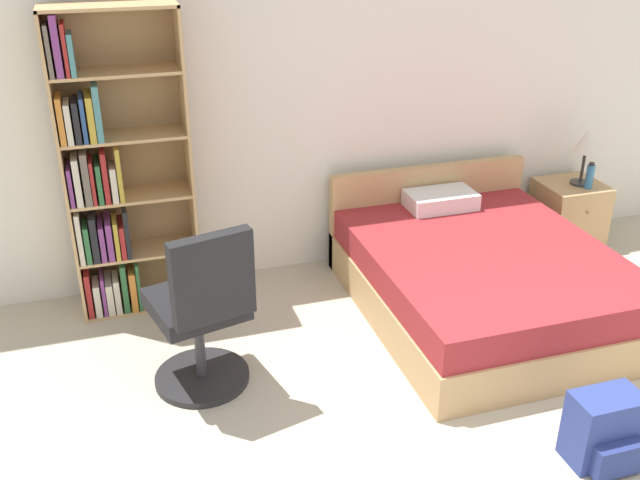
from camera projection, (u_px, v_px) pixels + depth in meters
name	position (u px, v px, depth m)	size (l,w,h in m)	color
wall_back	(350.00, 92.00, 5.07)	(9.00, 0.06, 2.60)	white
bookshelf	(112.00, 180.00, 4.55)	(0.79, 0.33, 2.00)	tan
bed	(479.00, 275.00, 4.81)	(1.56, 1.90, 0.74)	tan
office_chair	(203.00, 315.00, 3.90)	(0.58, 0.65, 1.05)	#232326
nightstand	(568.00, 214.00, 5.73)	(0.48, 0.48, 0.52)	tan
table_lamp	(587.00, 143.00, 5.47)	(0.22, 0.22, 0.44)	#333333
water_bottle	(590.00, 176.00, 5.49)	(0.06, 0.06, 0.21)	teal
backpack_blue	(604.00, 431.00, 3.52)	(0.35, 0.28, 0.38)	navy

